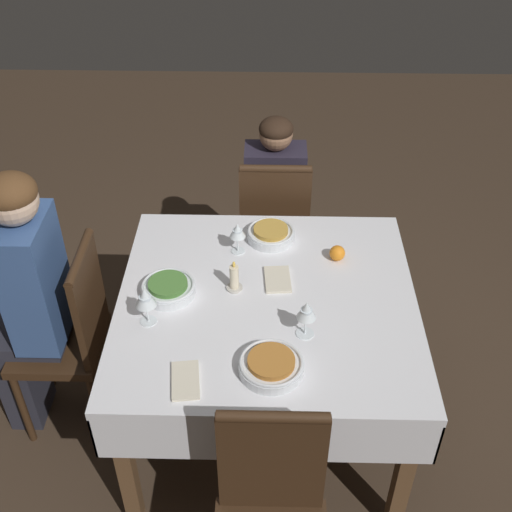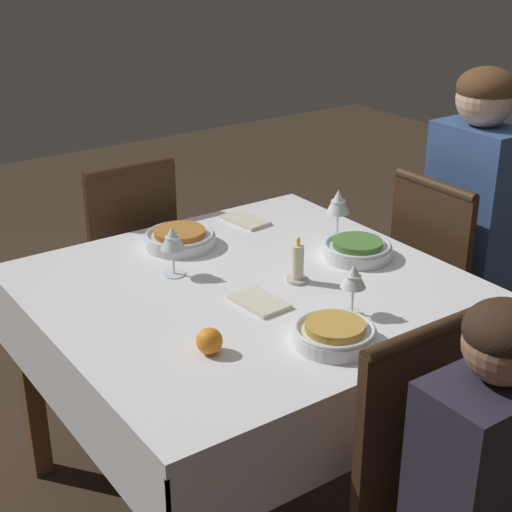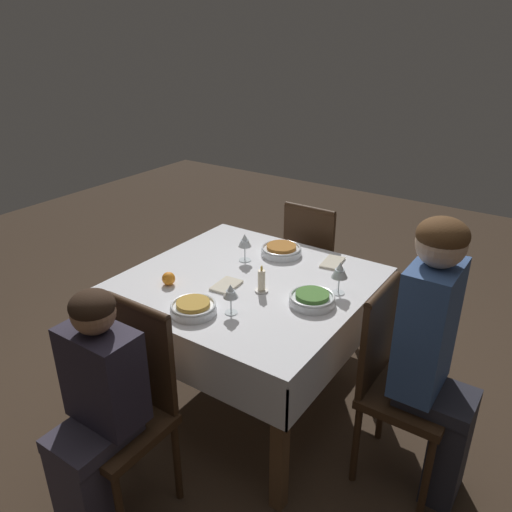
{
  "view_description": "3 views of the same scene",
  "coord_description": "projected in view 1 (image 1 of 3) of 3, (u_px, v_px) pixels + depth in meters",
  "views": [
    {
      "loc": [
        1.84,
        0.0,
        2.42
      ],
      "look_at": [
        -0.07,
        -0.04,
        0.9
      ],
      "focal_mm": 45.0,
      "sensor_mm": 36.0,
      "label": 1
    },
    {
      "loc": [
        -1.66,
        1.13,
        1.72
      ],
      "look_at": [
        0.01,
        -0.03,
        0.83
      ],
      "focal_mm": 55.0,
      "sensor_mm": 36.0,
      "label": 2
    },
    {
      "loc": [
        -1.81,
        -1.29,
        1.89
      ],
      "look_at": [
        0.03,
        -0.04,
        0.88
      ],
      "focal_mm": 35.0,
      "sensor_mm": 36.0,
      "label": 3
    }
  ],
  "objects": [
    {
      "name": "wine_glass_east",
      "position": [
        305.0,
        312.0,
        2.26
      ],
      "size": [
        0.07,
        0.07,
        0.15
      ],
      "color": "white",
      "rests_on": "dining_table"
    },
    {
      "name": "chair_west",
      "position": [
        273.0,
        227.0,
        3.24
      ],
      "size": [
        0.37,
        0.37,
        0.93
      ],
      "rotation": [
        0.0,
        0.0,
        -1.57
      ],
      "color": "#382314",
      "rests_on": "ground_plane"
    },
    {
      "name": "person_child_dark",
      "position": [
        274.0,
        198.0,
        3.32
      ],
      "size": [
        0.33,
        0.3,
        1.07
      ],
      "rotation": [
        0.0,
        0.0,
        -1.57
      ],
      "color": "#383342",
      "rests_on": "ground_plane"
    },
    {
      "name": "person_adult_denim",
      "position": [
        26.0,
        296.0,
        2.53
      ],
      "size": [
        0.3,
        0.34,
        1.27
      ],
      "color": "#282833",
      "rests_on": "ground_plane"
    },
    {
      "name": "napkin_red_folded",
      "position": [
        184.0,
        380.0,
        2.15
      ],
      "size": [
        0.18,
        0.11,
        0.01
      ],
      "rotation": [
        0.0,
        0.0,
        0.13
      ],
      "color": "beige",
      "rests_on": "dining_table"
    },
    {
      "name": "candle_centerpiece",
      "position": [
        233.0,
        279.0,
        2.5
      ],
      "size": [
        0.06,
        0.06,
        0.14
      ],
      "color": "beige",
      "rests_on": "dining_table"
    },
    {
      "name": "bowl_west",
      "position": [
        270.0,
        233.0,
        2.77
      ],
      "size": [
        0.21,
        0.21,
        0.06
      ],
      "color": "silver",
      "rests_on": "dining_table"
    },
    {
      "name": "chair_south",
      "position": [
        71.0,
        332.0,
        2.66
      ],
      "size": [
        0.37,
        0.37,
        0.93
      ],
      "color": "#382314",
      "rests_on": "ground_plane"
    },
    {
      "name": "ground_plane",
      "position": [
        264.0,
        418.0,
        2.95
      ],
      "size": [
        8.0,
        8.0,
        0.0
      ],
      "primitive_type": "plane",
      "color": "#3D2D21"
    },
    {
      "name": "dining_table",
      "position": [
        266.0,
        316.0,
        2.54
      ],
      "size": [
        1.12,
        1.16,
        0.74
      ],
      "color": "silver",
      "rests_on": "ground_plane"
    },
    {
      "name": "napkin_spare_side",
      "position": [
        276.0,
        279.0,
        2.56
      ],
      "size": [
        0.16,
        0.11,
        0.01
      ],
      "rotation": [
        0.0,
        0.0,
        0.07
      ],
      "color": "beige",
      "rests_on": "dining_table"
    },
    {
      "name": "bowl_east",
      "position": [
        270.0,
        365.0,
        2.18
      ],
      "size": [
        0.23,
        0.23,
        0.06
      ],
      "color": "silver",
      "rests_on": "dining_table"
    },
    {
      "name": "wine_glass_west",
      "position": [
        236.0,
        231.0,
        2.65
      ],
      "size": [
        0.07,
        0.07,
        0.14
      ],
      "color": "white",
      "rests_on": "dining_table"
    },
    {
      "name": "orange_fruit",
      "position": [
        336.0,
        253.0,
        2.65
      ],
      "size": [
        0.07,
        0.07,
        0.07
      ],
      "primitive_type": "sphere",
      "color": "orange",
      "rests_on": "dining_table"
    },
    {
      "name": "bowl_south",
      "position": [
        167.0,
        288.0,
        2.49
      ],
      "size": [
        0.21,
        0.21,
        0.06
      ],
      "color": "silver",
      "rests_on": "dining_table"
    },
    {
      "name": "wine_glass_south",
      "position": [
        144.0,
        298.0,
        2.31
      ],
      "size": [
        0.08,
        0.08,
        0.16
      ],
      "color": "white",
      "rests_on": "dining_table"
    }
  ]
}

